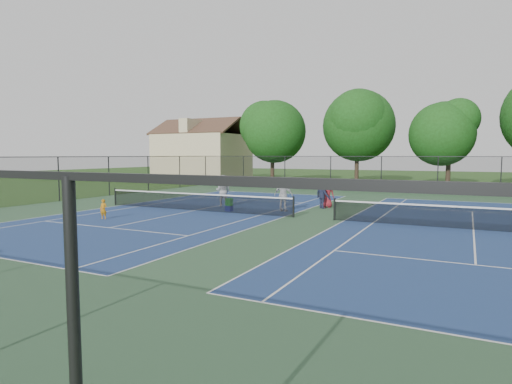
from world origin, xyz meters
The scene contains 16 objects.
ground centered at (0.00, 0.00, 0.00)m, with size 140.00×140.00×0.00m, color #234716.
court_pad centered at (0.00, 0.00, 0.00)m, with size 36.00×36.00×0.01m, color #2E5232.
tennis_court_left centered at (-7.00, 0.00, 0.10)m, with size 12.00×23.83×1.07m.
tennis_court_right centered at (7.00, 0.00, 0.10)m, with size 12.00×23.83×1.07m.
perimeter_fence centered at (0.00, 0.00, 1.60)m, with size 36.08×36.08×3.02m.
tree_back_a centered at (-13.00, 24.00, 6.04)m, with size 6.80×6.80×9.15m.
tree_back_b centered at (-4.00, 26.00, 6.60)m, with size 7.60×7.60×10.03m.
tree_back_c centered at (5.00, 25.00, 5.48)m, with size 6.00×6.00×8.40m.
clapboard_house centered at (-23.00, 25.00, 3.09)m, with size 10.80×8.10×7.65m.
child_player centered at (-9.13, -4.66, 0.49)m, with size 0.36×0.24×0.98m, color orange.
instructor centered at (-6.53, 2.34, 0.96)m, with size 0.93×0.73×1.92m, color #98989B.
bystander_a centered at (-2.36, 1.83, 0.92)m, with size 1.08×0.45×1.84m, color silver.
bystander_b centered at (-0.85, 4.17, 0.88)m, with size 1.14×0.65×1.76m, color #161A31.
bystander_c centered at (-0.75, 4.70, 0.83)m, with size 0.82×0.53×1.67m, color maroon.
ball_crate centered at (-5.12, 0.62, 0.16)m, with size 0.37×0.28×0.31m, color navy.
ball_hopper centered at (-5.12, 0.62, 0.52)m, with size 0.34×0.27×0.41m, color green.
Camera 1 is at (6.70, -19.83, 3.13)m, focal length 30.00 mm.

